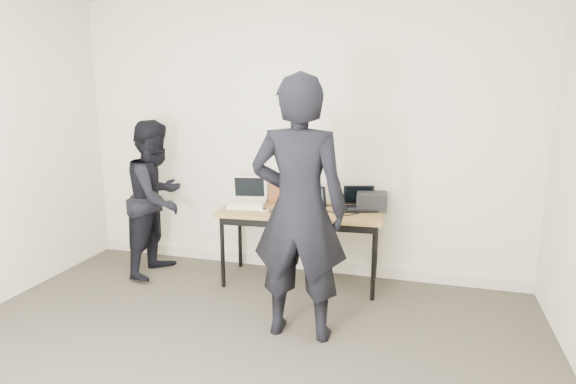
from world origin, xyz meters
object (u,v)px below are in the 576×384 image
at_px(equipment_box, 372,201).
at_px(person_observer, 157,198).
at_px(laptop_beige, 248,200).
at_px(leather_satchel, 289,190).
at_px(desk, 301,216).
at_px(person_typist, 299,210).
at_px(laptop_center, 307,205).
at_px(laptop_right, 360,204).

relative_size(equipment_box, person_observer, 0.18).
height_order(laptop_beige, leather_satchel, laptop_beige).
distance_m(laptop_beige, person_observer, 0.91).
xyz_separation_m(desk, person_typist, (0.22, -0.94, 0.31)).
height_order(laptop_center, leather_satchel, leather_satchel).
xyz_separation_m(person_typist, person_observer, (-1.66, 0.82, -0.21)).
bearing_deg(laptop_center, equipment_box, 29.70).
distance_m(leather_satchel, person_typist, 1.25).
bearing_deg(person_observer, desk, -83.35).
xyz_separation_m(desk, laptop_beige, (-0.54, 0.02, 0.11)).
xyz_separation_m(laptop_beige, equipment_box, (1.16, 0.17, 0.03)).
height_order(desk, equipment_box, equipment_box).
bearing_deg(laptop_beige, leather_satchel, 19.87).
relative_size(laptop_center, leather_satchel, 0.92).
bearing_deg(equipment_box, laptop_beige, -171.55).
bearing_deg(leather_satchel, desk, -48.99).
xyz_separation_m(laptop_center, laptop_right, (0.46, 0.17, -0.00)).
distance_m(laptop_center, laptop_right, 0.49).
height_order(laptop_beige, person_observer, person_observer).
height_order(equipment_box, person_typist, person_typist).
bearing_deg(laptop_beige, laptop_right, -1.90).
xyz_separation_m(laptop_right, equipment_box, (0.11, 0.01, 0.03)).
relative_size(laptop_center, laptop_right, 0.95).
bearing_deg(laptop_center, laptop_right, 32.42).
bearing_deg(person_observer, laptop_right, -79.42).
height_order(laptop_center, person_typist, person_typist).
relative_size(laptop_beige, equipment_box, 1.42).
bearing_deg(equipment_box, desk, -163.04).
bearing_deg(laptop_right, person_typist, -121.45).
bearing_deg(laptop_right, laptop_center, -176.19).
bearing_deg(desk, laptop_center, 3.26).
relative_size(person_typist, person_observer, 1.27).
bearing_deg(desk, laptop_right, 15.29).
distance_m(desk, leather_satchel, 0.35).
height_order(leather_satchel, person_observer, person_observer).
distance_m(desk, person_typist, 1.02).
xyz_separation_m(laptop_beige, person_observer, (-0.90, -0.14, -0.01)).
bearing_deg(person_typist, leather_satchel, -72.85).
bearing_deg(laptop_right, leather_satchel, 159.30).
relative_size(desk, laptop_beige, 3.93).
bearing_deg(leather_satchel, laptop_right, -1.32).
distance_m(person_typist, person_observer, 1.86).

